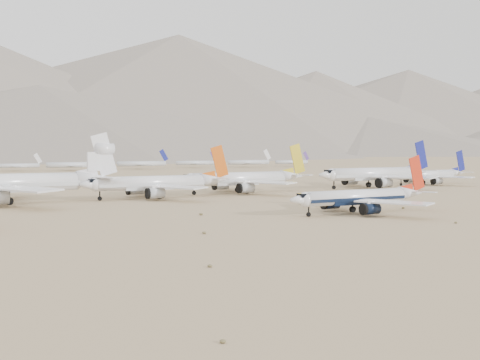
% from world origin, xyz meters
% --- Properties ---
extents(ground, '(7000.00, 7000.00, 0.00)m').
position_xyz_m(ground, '(0.00, 0.00, 0.00)').
color(ground, '#947556').
rests_on(ground, ground).
extents(main_airliner, '(41.37, 40.41, 14.60)m').
position_xyz_m(main_airliner, '(6.93, -1.28, 4.01)').
color(main_airliner, white).
rests_on(main_airliner, ground).
extents(row2_navy_widebody, '(56.34, 55.10, 20.04)m').
position_xyz_m(row2_navy_widebody, '(79.25, 72.07, 5.60)').
color(row2_navy_widebody, white).
rests_on(row2_navy_widebody, ground).
extents(row2_gold_tail, '(51.47, 50.34, 18.33)m').
position_xyz_m(row2_gold_tail, '(16.31, 73.85, 5.12)').
color(row2_gold_tail, white).
rests_on(row2_gold_tail, ground).
extents(row2_orange_tail, '(49.37, 48.29, 17.61)m').
position_xyz_m(row2_orange_tail, '(-20.24, 67.46, 4.94)').
color(row2_orange_tail, white).
rests_on(row2_orange_tail, ground).
extents(row2_white_trijet, '(60.83, 59.45, 21.56)m').
position_xyz_m(row2_white_trijet, '(-65.06, 70.12, 6.24)').
color(row2_white_trijet, white).
rests_on(row2_white_trijet, ground).
extents(row2_blue_far, '(44.13, 43.15, 15.68)m').
position_xyz_m(row2_blue_far, '(115.35, 76.36, 4.37)').
color(row2_blue_far, white).
rests_on(row2_blue_far, ground).
extents(distant_storage_row, '(506.41, 59.10, 13.65)m').
position_xyz_m(distant_storage_row, '(-4.59, 331.81, 4.28)').
color(distant_storage_row, silver).
rests_on(distant_storage_row, ground).
extents(foothills, '(4637.50, 1395.00, 155.00)m').
position_xyz_m(foothills, '(526.68, 1100.00, 67.15)').
color(foothills, slate).
rests_on(foothills, ground).
extents(desert_scrub, '(247.37, 121.67, 0.63)m').
position_xyz_m(desert_scrub, '(-11.08, -26.49, 0.28)').
color(desert_scrub, brown).
rests_on(desert_scrub, ground).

